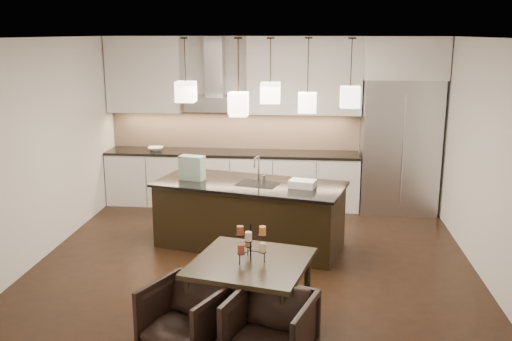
# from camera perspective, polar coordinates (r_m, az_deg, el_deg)

# --- Properties ---
(floor) EXTENTS (5.50, 5.50, 0.02)m
(floor) POSITION_cam_1_polar(r_m,az_deg,el_deg) (7.41, -0.16, -9.11)
(floor) COLOR black
(floor) RESTS_ON ground
(ceiling) EXTENTS (5.50, 5.50, 0.02)m
(ceiling) POSITION_cam_1_polar(r_m,az_deg,el_deg) (6.84, -0.17, 13.24)
(ceiling) COLOR white
(ceiling) RESTS_ON wall_back
(wall_back) EXTENTS (5.50, 0.02, 2.80)m
(wall_back) POSITION_cam_1_polar(r_m,az_deg,el_deg) (9.70, 1.52, 5.00)
(wall_back) COLOR silver
(wall_back) RESTS_ON ground
(wall_front) EXTENTS (5.50, 0.02, 2.80)m
(wall_front) POSITION_cam_1_polar(r_m,az_deg,el_deg) (4.35, -3.92, -5.97)
(wall_front) COLOR silver
(wall_front) RESTS_ON ground
(wall_left) EXTENTS (0.02, 5.50, 2.80)m
(wall_left) POSITION_cam_1_polar(r_m,az_deg,el_deg) (7.77, -20.87, 1.93)
(wall_left) COLOR silver
(wall_left) RESTS_ON ground
(wall_right) EXTENTS (0.02, 5.50, 2.80)m
(wall_right) POSITION_cam_1_polar(r_m,az_deg,el_deg) (7.25, 22.09, 1.03)
(wall_right) COLOR silver
(wall_right) RESTS_ON ground
(refrigerator) EXTENTS (1.20, 0.72, 2.15)m
(refrigerator) POSITION_cam_1_polar(r_m,az_deg,el_deg) (9.45, 14.14, 2.36)
(refrigerator) COLOR #B7B7BA
(refrigerator) RESTS_ON floor
(fridge_panel) EXTENTS (1.26, 0.72, 0.65)m
(fridge_panel) POSITION_cam_1_polar(r_m,az_deg,el_deg) (9.29, 14.65, 10.86)
(fridge_panel) COLOR silver
(fridge_panel) RESTS_ON refrigerator
(lower_cabinets) EXTENTS (4.21, 0.62, 0.88)m
(lower_cabinets) POSITION_cam_1_polar(r_m,az_deg,el_deg) (9.63, -2.37, -0.90)
(lower_cabinets) COLOR silver
(lower_cabinets) RESTS_ON floor
(countertop) EXTENTS (4.21, 0.66, 0.04)m
(countertop) POSITION_cam_1_polar(r_m,az_deg,el_deg) (9.53, -2.40, 1.78)
(countertop) COLOR black
(countertop) RESTS_ON lower_cabinets
(backsplash) EXTENTS (4.21, 0.02, 0.63)m
(backsplash) POSITION_cam_1_polar(r_m,az_deg,el_deg) (9.76, -2.17, 4.07)
(backsplash) COLOR #D2AF91
(backsplash) RESTS_ON countertop
(upper_cab_left) EXTENTS (1.25, 0.35, 1.25)m
(upper_cab_left) POSITION_cam_1_polar(r_m,az_deg,el_deg) (9.80, -11.06, 9.41)
(upper_cab_left) COLOR silver
(upper_cab_left) RESTS_ON wall_back
(upper_cab_right) EXTENTS (1.85, 0.35, 1.25)m
(upper_cab_right) POSITION_cam_1_polar(r_m,az_deg,el_deg) (9.40, 4.87, 9.43)
(upper_cab_right) COLOR silver
(upper_cab_right) RESTS_ON wall_back
(hood_canopy) EXTENTS (0.90, 0.52, 0.24)m
(hood_canopy) POSITION_cam_1_polar(r_m,az_deg,el_deg) (9.49, -4.21, 6.73)
(hood_canopy) COLOR #B7B7BA
(hood_canopy) RESTS_ON wall_back
(hood_chimney) EXTENTS (0.30, 0.28, 0.96)m
(hood_chimney) POSITION_cam_1_polar(r_m,az_deg,el_deg) (9.54, -4.16, 10.38)
(hood_chimney) COLOR #B7B7BA
(hood_chimney) RESTS_ON hood_canopy
(fruit_bowl) EXTENTS (0.31, 0.31, 0.06)m
(fruit_bowl) POSITION_cam_1_polar(r_m,az_deg,el_deg) (9.74, -10.01, 2.15)
(fruit_bowl) COLOR silver
(fruit_bowl) RESTS_ON countertop
(island_body) EXTENTS (2.60, 1.52, 0.86)m
(island_body) POSITION_cam_1_polar(r_m,az_deg,el_deg) (7.77, -0.65, -4.57)
(island_body) COLOR black
(island_body) RESTS_ON floor
(island_top) EXTENTS (2.69, 1.61, 0.04)m
(island_top) POSITION_cam_1_polar(r_m,az_deg,el_deg) (7.64, -0.66, -1.38)
(island_top) COLOR black
(island_top) RESTS_ON island_body
(faucet) EXTENTS (0.15, 0.25, 0.37)m
(faucet) POSITION_cam_1_polar(r_m,az_deg,el_deg) (7.65, 0.28, 0.22)
(faucet) COLOR silver
(faucet) RESTS_ON island_top
(tote_bag) EXTENTS (0.36, 0.25, 0.33)m
(tote_bag) POSITION_cam_1_polar(r_m,az_deg,el_deg) (7.82, -6.42, 0.27)
(tote_bag) COLOR #1E562E
(tote_bag) RESTS_ON island_top
(food_container) EXTENTS (0.38, 0.31, 0.10)m
(food_container) POSITION_cam_1_polar(r_m,az_deg,el_deg) (7.43, 4.67, -1.32)
(food_container) COLOR silver
(food_container) RESTS_ON island_top
(dining_table) EXTENTS (1.32, 1.32, 0.66)m
(dining_table) POSITION_cam_1_polar(r_m,az_deg,el_deg) (5.84, -0.53, -12.00)
(dining_table) COLOR black
(dining_table) RESTS_ON floor
(candelabra) EXTENTS (0.38, 0.38, 0.39)m
(candelabra) POSITION_cam_1_polar(r_m,az_deg,el_deg) (5.63, -0.54, -7.19)
(candelabra) COLOR black
(candelabra) RESTS_ON dining_table
(candle_a) EXTENTS (0.08, 0.08, 0.09)m
(candle_a) POSITION_cam_1_polar(r_m,az_deg,el_deg) (5.61, 0.66, -7.69)
(candle_a) COLOR beige
(candle_a) RESTS_ON candelabra
(candle_b) EXTENTS (0.08, 0.08, 0.09)m
(candle_b) POSITION_cam_1_polar(r_m,az_deg,el_deg) (5.76, -0.78, -7.11)
(candle_b) COLOR #DD7340
(candle_b) RESTS_ON candelabra
(candle_c) EXTENTS (0.08, 0.08, 0.09)m
(candle_c) POSITION_cam_1_polar(r_m,az_deg,el_deg) (5.57, -1.50, -7.84)
(candle_c) COLOR brown
(candle_c) RESTS_ON candelabra
(candle_d) EXTENTS (0.08, 0.08, 0.09)m
(candle_d) POSITION_cam_1_polar(r_m,az_deg,el_deg) (5.64, 0.66, -6.04)
(candle_d) COLOR #DD7340
(candle_d) RESTS_ON candelabra
(candle_e) EXTENTS (0.08, 0.08, 0.09)m
(candle_e) POSITION_cam_1_polar(r_m,az_deg,el_deg) (5.65, -1.59, -6.01)
(candle_e) COLOR brown
(candle_e) RESTS_ON candelabra
(candle_f) EXTENTS (0.08, 0.08, 0.09)m
(candle_f) POSITION_cam_1_polar(r_m,az_deg,el_deg) (5.49, -0.76, -6.60)
(candle_f) COLOR beige
(candle_f) RESTS_ON candelabra
(armchair_left) EXTENTS (0.90, 0.91, 0.63)m
(armchair_left) POSITION_cam_1_polar(r_m,az_deg,el_deg) (5.44, -7.05, -14.32)
(armchair_left) COLOR black
(armchair_left) RESTS_ON floor
(armchair_right) EXTENTS (0.88, 0.90, 0.65)m
(armchair_right) POSITION_cam_1_polar(r_m,az_deg,el_deg) (5.17, 1.44, -15.67)
(armchair_right) COLOR black
(armchair_right) RESTS_ON floor
(pendant_a) EXTENTS (0.24, 0.24, 0.26)m
(pendant_a) POSITION_cam_1_polar(r_m,az_deg,el_deg) (7.41, -7.03, 7.83)
(pendant_a) COLOR beige
(pendant_a) RESTS_ON ceiling
(pendant_b) EXTENTS (0.24, 0.24, 0.26)m
(pendant_b) POSITION_cam_1_polar(r_m,az_deg,el_deg) (7.68, -1.73, 6.42)
(pendant_b) COLOR beige
(pendant_b) RESTS_ON ceiling
(pendant_c) EXTENTS (0.24, 0.24, 0.26)m
(pendant_c) POSITION_cam_1_polar(r_m,az_deg,el_deg) (7.27, 1.44, 7.77)
(pendant_c) COLOR beige
(pendant_c) RESTS_ON ceiling
(pendant_d) EXTENTS (0.24, 0.24, 0.26)m
(pendant_d) POSITION_cam_1_polar(r_m,az_deg,el_deg) (7.61, 5.15, 6.77)
(pendant_d) COLOR beige
(pendant_d) RESTS_ON ceiling
(pendant_e) EXTENTS (0.24, 0.24, 0.26)m
(pendant_e) POSITION_cam_1_polar(r_m,az_deg,el_deg) (7.26, 9.38, 7.26)
(pendant_e) COLOR beige
(pendant_e) RESTS_ON ceiling
(pendant_f) EXTENTS (0.24, 0.24, 0.26)m
(pendant_f) POSITION_cam_1_polar(r_m,az_deg,el_deg) (7.26, -1.77, 6.79)
(pendant_f) COLOR beige
(pendant_f) RESTS_ON ceiling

